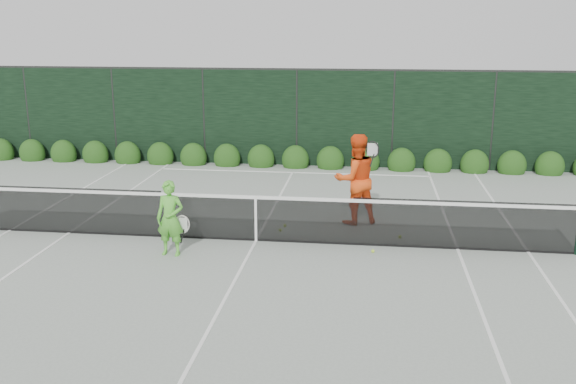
# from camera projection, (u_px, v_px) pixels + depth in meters

# --- Properties ---
(ground) EXTENTS (80.00, 80.00, 0.00)m
(ground) POSITION_uv_depth(u_px,v_px,m) (256.00, 241.00, 13.39)
(ground) COLOR gray
(ground) RESTS_ON ground
(tennis_net) EXTENTS (12.90, 0.10, 1.07)m
(tennis_net) POSITION_uv_depth(u_px,v_px,m) (255.00, 217.00, 13.26)
(tennis_net) COLOR black
(tennis_net) RESTS_ON ground
(player_woman) EXTENTS (0.63, 0.39, 1.49)m
(player_woman) POSITION_uv_depth(u_px,v_px,m) (170.00, 218.00, 12.42)
(player_woman) COLOR #58BF38
(player_woman) RESTS_ON ground
(player_man) EXTENTS (1.22, 1.11, 2.05)m
(player_man) POSITION_uv_depth(u_px,v_px,m) (356.00, 179.00, 14.36)
(player_man) COLOR #FF5015
(player_man) RESTS_ON ground
(court_lines) EXTENTS (11.03, 23.83, 0.01)m
(court_lines) POSITION_uv_depth(u_px,v_px,m) (256.00, 241.00, 13.39)
(court_lines) COLOR white
(court_lines) RESTS_ON ground
(windscreen_fence) EXTENTS (32.00, 21.07, 3.06)m
(windscreen_fence) POSITION_uv_depth(u_px,v_px,m) (226.00, 207.00, 10.41)
(windscreen_fence) COLOR black
(windscreen_fence) RESTS_ON ground
(hedge_row) EXTENTS (31.66, 0.65, 0.94)m
(hedge_row) POSITION_uv_depth(u_px,v_px,m) (295.00, 160.00, 20.19)
(hedge_row) COLOR #133D10
(hedge_row) RESTS_ON ground
(tennis_balls) EXTENTS (2.64, 1.49, 0.07)m
(tennis_balls) POSITION_uv_depth(u_px,v_px,m) (333.00, 235.00, 13.64)
(tennis_balls) COLOR #B6DE31
(tennis_balls) RESTS_ON ground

